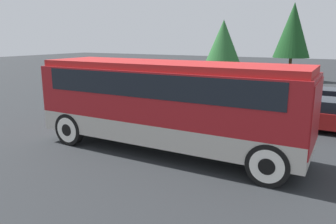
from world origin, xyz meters
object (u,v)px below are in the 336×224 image
at_px(tour_bus, 170,98).
at_px(parked_car_mid, 139,97).
at_px(parked_car_near, 322,114).
at_px(parked_car_far, 317,102).

height_order(tour_bus, parked_car_mid, tour_bus).
distance_m(tour_bus, parked_car_near, 7.12).
distance_m(tour_bus, parked_car_mid, 7.50).
bearing_deg(tour_bus, parked_car_mid, 132.35).
height_order(parked_car_near, parked_car_far, parked_car_far).
bearing_deg(parked_car_far, parked_car_near, -81.85).
bearing_deg(parked_car_mid, tour_bus, -47.65).
xyz_separation_m(tour_bus, parked_car_far, (3.94, 8.49, -1.19)).
relative_size(tour_bus, parked_car_near, 2.18).
relative_size(tour_bus, parked_car_far, 2.05).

